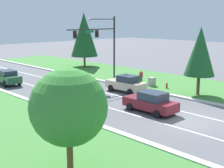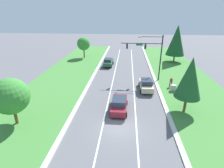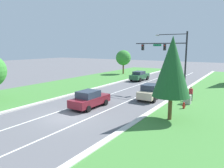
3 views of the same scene
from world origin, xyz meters
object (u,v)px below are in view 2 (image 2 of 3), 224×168
object	(u,v)px
oak_near_left_tree	(11,96)
conifer_far_right_tree	(190,78)
champagne_sedan	(146,85)
forest_sedan	(108,62)
pedestrian	(171,82)
conifer_near_right_tree	(177,40)
oak_far_left_tree	(84,44)
burgundy_sedan	(119,104)
utility_cabinet	(173,88)
fire_hydrant	(177,95)
traffic_signal_mast	(150,51)

from	to	relation	value
oak_near_left_tree	conifer_far_right_tree	bearing A→B (deg)	12.51
champagne_sedan	conifer_far_right_tree	xyz separation A→B (m)	(4.10, -5.98, 3.51)
champagne_sedan	oak_near_left_tree	bearing A→B (deg)	-147.44
oak_near_left_tree	forest_sedan	bearing A→B (deg)	71.44
conifer_far_right_tree	pedestrian	bearing A→B (deg)	90.12
conifer_near_right_tree	oak_far_left_tree	distance (m)	22.58
burgundy_sedan	oak_near_left_tree	size ratio (longest dim) A/B	0.88
burgundy_sedan	oak_near_left_tree	world-z (taller)	oak_near_left_tree
forest_sedan	utility_cabinet	xyz separation A→B (m)	(11.34, -12.50, -0.36)
pedestrian	conifer_near_right_tree	distance (m)	16.53
fire_hydrant	conifer_far_right_tree	distance (m)	5.64
traffic_signal_mast	pedestrian	bearing A→B (deg)	-41.31
champagne_sedan	forest_sedan	distance (m)	14.35
oak_near_left_tree	pedestrian	bearing A→B (deg)	31.75
traffic_signal_mast	oak_far_left_tree	xyz separation A→B (m)	(-14.96, 14.56, -1.54)
burgundy_sedan	oak_near_left_tree	bearing A→B (deg)	-160.47
champagne_sedan	burgundy_sedan	xyz separation A→B (m)	(-3.85, -6.38, -0.05)
champagne_sedan	fire_hydrant	bearing A→B (deg)	-27.80
traffic_signal_mast	conifer_far_right_tree	xyz separation A→B (m)	(3.42, -10.48, -0.78)
conifer_near_right_tree	oak_near_left_tree	world-z (taller)	conifer_near_right_tree
fire_hydrant	conifer_far_right_tree	bearing A→B (deg)	-92.26
traffic_signal_mast	fire_hydrant	world-z (taller)	traffic_signal_mast
forest_sedan	conifer_far_right_tree	xyz separation A→B (m)	(11.32, -18.39, 3.52)
pedestrian	oak_near_left_tree	xyz separation A→B (m)	(-18.88, -11.69, 2.41)
utility_cabinet	fire_hydrant	size ratio (longest dim) A/B	1.47
forest_sedan	fire_hydrant	size ratio (longest dim) A/B	6.68
utility_cabinet	oak_near_left_tree	xyz separation A→B (m)	(-18.92, -10.08, 2.83)
conifer_near_right_tree	oak_far_left_tree	bearing A→B (deg)	174.66
champagne_sedan	burgundy_sedan	size ratio (longest dim) A/B	0.96
traffic_signal_mast	fire_hydrant	distance (m)	8.90
traffic_signal_mast	champagne_sedan	distance (m)	6.25
utility_cabinet	fire_hydrant	world-z (taller)	utility_cabinet
burgundy_sedan	fire_hydrant	size ratio (longest dim) A/B	6.58
burgundy_sedan	oak_far_left_tree	bearing A→B (deg)	112.68
champagne_sedan	fire_hydrant	size ratio (longest dim) A/B	6.32
oak_far_left_tree	traffic_signal_mast	bearing A→B (deg)	-44.24
burgundy_sedan	pedestrian	xyz separation A→B (m)	(7.94, 7.89, 0.09)
champagne_sedan	oak_far_left_tree	world-z (taller)	oak_far_left_tree
pedestrian	oak_far_left_tree	world-z (taller)	oak_far_left_tree
fire_hydrant	conifer_far_right_tree	xyz separation A→B (m)	(-0.15, -3.92, 4.06)
pedestrian	conifer_far_right_tree	size ratio (longest dim) A/B	0.25
conifer_near_right_tree	forest_sedan	bearing A→B (deg)	-163.48
burgundy_sedan	oak_near_left_tree	xyz separation A→B (m)	(-10.95, -3.80, 2.51)
champagne_sedan	oak_near_left_tree	world-z (taller)	oak_near_left_tree
burgundy_sedan	champagne_sedan	bearing A→B (deg)	59.31
conifer_far_right_tree	oak_far_left_tree	xyz separation A→B (m)	(-18.37, 25.04, -0.77)
traffic_signal_mast	utility_cabinet	xyz separation A→B (m)	(3.44, -4.60, -4.66)
oak_near_left_tree	traffic_signal_mast	bearing A→B (deg)	43.46
oak_near_left_tree	conifer_far_right_tree	size ratio (longest dim) A/B	0.77
forest_sedan	pedestrian	xyz separation A→B (m)	(11.30, -10.89, 0.06)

